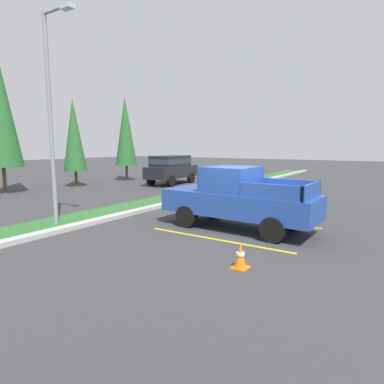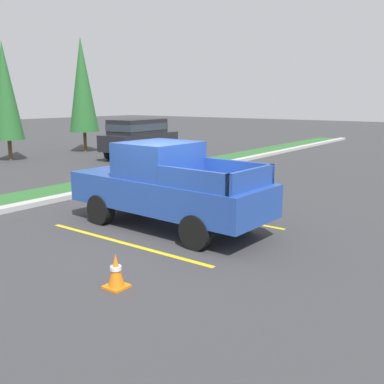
{
  "view_description": "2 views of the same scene",
  "coord_description": "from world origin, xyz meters",
  "px_view_note": "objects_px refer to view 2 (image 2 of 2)",
  "views": [
    {
      "loc": [
        -9.23,
        -4.23,
        2.77
      ],
      "look_at": [
        1.13,
        2.55,
        1.02
      ],
      "focal_mm": 30.25,
      "sensor_mm": 36.0,
      "label": 1
    },
    {
      "loc": [
        -7.47,
        -6.44,
        3.1
      ],
      "look_at": [
        1.45,
        0.23,
        0.76
      ],
      "focal_mm": 41.1,
      "sensor_mm": 36.0,
      "label": 2
    }
  ],
  "objects_px": {
    "pickup_truck_main": "(167,186)",
    "suv_distant": "(139,135)",
    "cypress_tree_right_inner": "(5,91)",
    "traffic_cone": "(116,271)",
    "cypress_tree_rightmost": "(82,85)"
  },
  "relations": [
    {
      "from": "pickup_truck_main",
      "to": "suv_distant",
      "type": "distance_m",
      "value": 13.37
    },
    {
      "from": "cypress_tree_right_inner",
      "to": "traffic_cone",
      "type": "height_order",
      "value": "cypress_tree_right_inner"
    },
    {
      "from": "suv_distant",
      "to": "traffic_cone",
      "type": "bearing_deg",
      "value": -137.81
    },
    {
      "from": "suv_distant",
      "to": "cypress_tree_right_inner",
      "type": "distance_m",
      "value": 7.09
    },
    {
      "from": "pickup_truck_main",
      "to": "cypress_tree_right_inner",
      "type": "height_order",
      "value": "cypress_tree_right_inner"
    },
    {
      "from": "cypress_tree_right_inner",
      "to": "traffic_cone",
      "type": "bearing_deg",
      "value": -115.92
    },
    {
      "from": "suv_distant",
      "to": "cypress_tree_rightmost",
      "type": "bearing_deg",
      "value": 85.78
    },
    {
      "from": "pickup_truck_main",
      "to": "cypress_tree_right_inner",
      "type": "xyz_separation_m",
      "value": [
        4.56,
        14.52,
        2.5
      ]
    },
    {
      "from": "pickup_truck_main",
      "to": "suv_distant",
      "type": "xyz_separation_m",
      "value": [
        9.21,
        9.69,
        0.2
      ]
    },
    {
      "from": "cypress_tree_right_inner",
      "to": "cypress_tree_rightmost",
      "type": "xyz_separation_m",
      "value": [
        5.01,
        0.06,
        0.43
      ]
    },
    {
      "from": "cypress_tree_right_inner",
      "to": "pickup_truck_main",
      "type": "bearing_deg",
      "value": -107.45
    },
    {
      "from": "traffic_cone",
      "to": "suv_distant",
      "type": "bearing_deg",
      "value": 42.19
    },
    {
      "from": "suv_distant",
      "to": "traffic_cone",
      "type": "relative_size",
      "value": 7.86
    },
    {
      "from": "cypress_tree_rightmost",
      "to": "traffic_cone",
      "type": "distance_m",
      "value": 21.02
    },
    {
      "from": "pickup_truck_main",
      "to": "suv_distant",
      "type": "relative_size",
      "value": 1.12
    }
  ]
}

